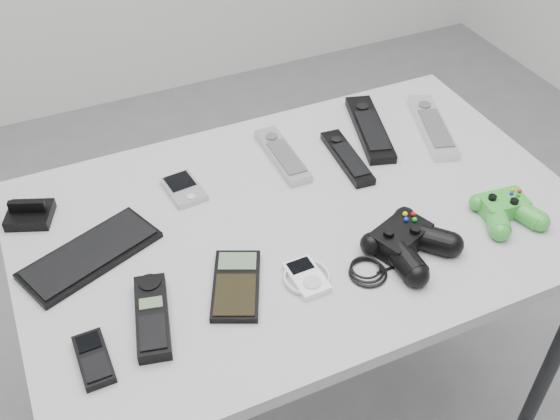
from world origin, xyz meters
name	(u,v)px	position (x,y,z in m)	size (l,w,h in m)	color
floor	(313,416)	(0.00, 0.00, 0.00)	(3.50, 3.50, 0.00)	slate
desk	(300,239)	(-0.04, 0.02, 0.65)	(1.07, 0.69, 0.72)	#ACACAE
pda_keyboard	(90,254)	(-0.43, 0.07, 0.72)	(0.25, 0.10, 0.02)	black
dock_bracket	(28,210)	(-0.52, 0.22, 0.74)	(0.08, 0.07, 0.04)	black
pda	(184,189)	(-0.22, 0.18, 0.72)	(0.06, 0.10, 0.02)	#ABAAB1
remote_silver_a	(282,155)	(0.00, 0.20, 0.73)	(0.05, 0.20, 0.02)	#ABAAB1
remote_black_a	(347,157)	(0.12, 0.14, 0.72)	(0.04, 0.19, 0.02)	black
remote_black_b	(370,128)	(0.22, 0.21, 0.73)	(0.06, 0.24, 0.02)	black
remote_silver_b	(432,126)	(0.35, 0.16, 0.73)	(0.05, 0.24, 0.02)	silver
mobile_phone	(94,359)	(-0.48, -0.15, 0.72)	(0.05, 0.10, 0.02)	black
cordless_handset	(152,316)	(-0.37, -0.11, 0.73)	(0.05, 0.17, 0.03)	black
calculator	(236,285)	(-0.22, -0.10, 0.72)	(0.08, 0.16, 0.02)	black
mp3_player	(307,277)	(-0.11, -0.13, 0.72)	(0.08, 0.09, 0.02)	white
controller_black	(407,240)	(0.09, -0.14, 0.74)	(0.25, 0.16, 0.05)	black
controller_green	(506,208)	(0.31, -0.14, 0.74)	(0.12, 0.13, 0.04)	#2A9027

